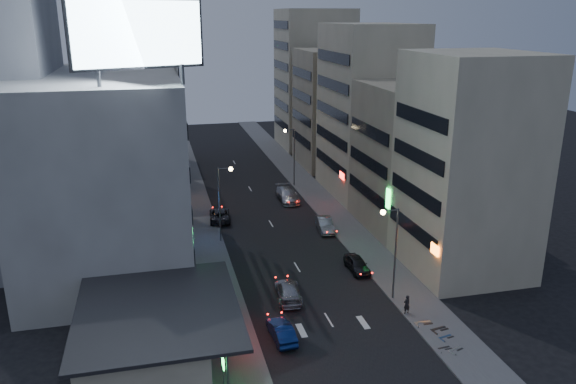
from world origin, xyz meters
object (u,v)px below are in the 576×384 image
object	(u,v)px
parked_car_right_near	(357,264)
road_car_silver	(288,291)
person	(407,304)
parked_car_left	(220,215)
road_car_blue	(281,331)
parked_car_right_far	(287,195)
scooter_silver_a	(459,340)
scooter_blue	(451,328)
scooter_black_b	(445,319)
scooter_black_a	(449,340)
parked_car_right_mid	(325,224)
scooter_silver_b	(430,314)

from	to	relation	value
parked_car_right_near	road_car_silver	bearing A→B (deg)	-154.31
road_car_silver	person	xyz separation A→B (m)	(8.58, -4.83, 0.20)
parked_car_left	road_car_silver	xyz separation A→B (m)	(3.32, -20.32, 0.02)
road_car_blue	parked_car_right_near	bearing A→B (deg)	-137.82
road_car_blue	parked_car_right_far	bearing A→B (deg)	-107.68
scooter_silver_a	scooter_blue	world-z (taller)	scooter_blue
parked_car_left	scooter_black_b	distance (m)	30.93
scooter_silver_a	road_car_silver	bearing A→B (deg)	25.59
parked_car_right_near	scooter_black_a	world-z (taller)	parked_car_right_near
parked_car_right_mid	parked_car_left	distance (m)	12.52
scooter_silver_a	scooter_black_b	bearing A→B (deg)	-27.08
road_car_blue	scooter_silver_a	world-z (taller)	road_car_blue
road_car_silver	scooter_black_a	world-z (taller)	road_car_silver
road_car_blue	scooter_blue	size ratio (longest dim) A/B	2.40
road_car_blue	person	size ratio (longest dim) A/B	2.55
parked_car_left	scooter_black_a	size ratio (longest dim) A/B	3.10
parked_car_right_near	parked_car_left	world-z (taller)	parked_car_left
parked_car_right_far	person	bearing A→B (deg)	-85.18
parked_car_right_near	parked_car_right_far	bearing A→B (deg)	93.25
parked_car_right_near	scooter_silver_a	size ratio (longest dim) A/B	2.40
person	scooter_black_b	world-z (taller)	person
road_car_blue	person	distance (m)	10.61
scooter_black_a	scooter_silver_a	bearing A→B (deg)	-111.82
road_car_blue	scooter_blue	bearing A→B (deg)	165.30
parked_car_left	road_car_silver	world-z (taller)	road_car_silver
parked_car_right_near	scooter_silver_b	size ratio (longest dim) A/B	2.02
scooter_blue	parked_car_left	bearing A→B (deg)	13.25
scooter_black_a	road_car_silver	bearing A→B (deg)	39.10
road_car_blue	scooter_black_a	size ratio (longest dim) A/B	2.52
person	scooter_black_b	xyz separation A→B (m)	(2.02, -2.47, -0.19)
parked_car_right_near	scooter_silver_b	xyz separation A→B (m)	(2.34, -10.06, 0.04)
parked_car_left	scooter_silver_b	distance (m)	29.74
scooter_black_b	scooter_silver_b	xyz separation A→B (m)	(-0.71, 0.97, 0.00)
parked_car_right_far	scooter_blue	bearing A→B (deg)	-82.52
scooter_blue	scooter_silver_b	xyz separation A→B (m)	(-0.58, 2.12, 0.09)
scooter_blue	scooter_silver_b	world-z (taller)	scooter_silver_b
scooter_blue	scooter_silver_a	bearing A→B (deg)	160.20
parked_car_right_mid	scooter_black_a	xyz separation A→B (m)	(1.94, -24.14, -0.12)
person	scooter_black_a	bearing A→B (deg)	89.46
scooter_black_b	scooter_blue	bearing A→B (deg)	162.96
parked_car_right_near	road_car_silver	xyz separation A→B (m)	(-7.55, -3.73, 0.03)
parked_car_right_far	scooter_silver_b	world-z (taller)	parked_car_right_far
parked_car_left	scooter_silver_a	bearing A→B (deg)	119.08
parked_car_right_mid	scooter_silver_a	world-z (taller)	parked_car_right_mid
parked_car_right_far	road_car_blue	world-z (taller)	parked_car_right_far
scooter_blue	parked_car_right_mid	bearing A→B (deg)	-5.31
parked_car_left	person	xyz separation A→B (m)	(11.90, -25.15, 0.22)
scooter_silver_a	scooter_black_a	bearing A→B (deg)	53.32
parked_car_right_far	scooter_black_a	xyz separation A→B (m)	(3.52, -35.31, -0.22)
parked_car_right_mid	scooter_blue	distance (m)	22.93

